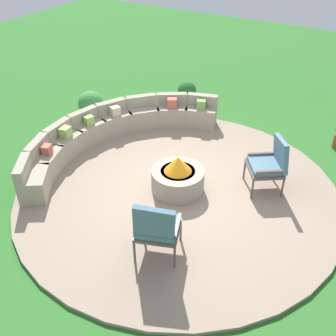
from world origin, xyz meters
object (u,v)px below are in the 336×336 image
Objects in this scene: potted_plant_0 at (91,106)px; potted_plant_2 at (187,95)px; lounge_chair_front_left at (157,227)px; fire_pit at (178,177)px; curved_stone_bench at (113,132)px; lounge_chair_front_right at (270,163)px.

potted_plant_2 is at bearing -42.86° from potted_plant_0.
lounge_chair_front_left is 1.37× the size of potted_plant_0.
curved_stone_bench is (0.69, 1.95, 0.02)m from fire_pit.
curved_stone_bench is at bearing 167.40° from potted_plant_2.
lounge_chair_front_left is at bearing 126.01° from lounge_chair_front_right.
fire_pit is 2.07m from curved_stone_bench.
lounge_chair_front_right is (0.19, -3.29, 0.25)m from curved_stone_bench.
fire_pit is 0.21× the size of curved_stone_bench.
lounge_chair_front_right is 1.36× the size of potted_plant_2.
lounge_chair_front_right is 1.31× the size of potted_plant_0.
lounge_chair_front_right reaches higher than potted_plant_2.
lounge_chair_front_right is at bearing -127.01° from potted_plant_2.
fire_pit is 0.92× the size of lounge_chair_front_right.
potted_plant_2 reaches higher than curved_stone_bench.
lounge_chair_front_right is at bearing -57.06° from fire_pit.
potted_plant_0 reaches higher than curved_stone_bench.
potted_plant_2 is (2.10, 2.78, -0.18)m from lounge_chair_front_right.
potted_plant_2 is at bearing -12.60° from curved_stone_bench.
lounge_chair_front_right is (2.39, -0.82, -0.02)m from lounge_chair_front_left.
lounge_chair_front_right is at bearing -86.77° from curved_stone_bench.
lounge_chair_front_right is 3.49m from potted_plant_2.
lounge_chair_front_right reaches higher than fire_pit.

